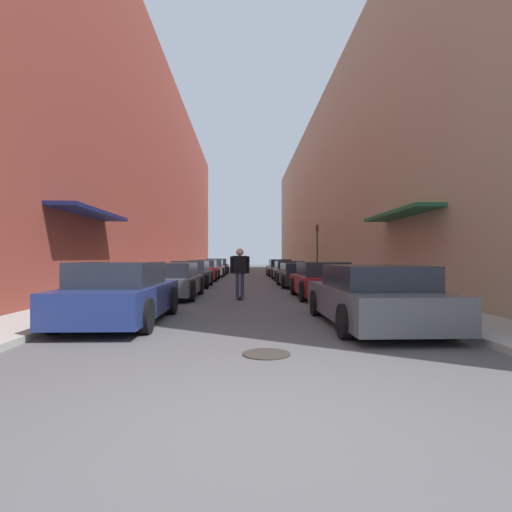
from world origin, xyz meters
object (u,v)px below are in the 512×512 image
parked_car_right_0 (372,296)px  traffic_light (317,245)px  parked_car_left_1 (172,281)px  parked_car_left_2 (191,274)px  parked_car_right_2 (298,275)px  parked_car_right_1 (321,281)px  parked_car_left_3 (203,270)px  parked_car_left_5 (217,266)px  parked_car_right_3 (289,271)px  parked_car_right_4 (279,268)px  parked_car_left_0 (122,294)px  manhole_cover (266,354)px  parked_car_left_4 (211,268)px  skateboarder (240,268)px

parked_car_right_0 → traffic_light: traffic_light is taller
parked_car_left_1 → parked_car_left_2: 5.40m
parked_car_right_2 → parked_car_right_1: bearing=-89.6°
parked_car_left_3 → parked_car_left_5: size_ratio=1.10×
parked_car_left_3 → parked_car_right_3: (5.45, 0.04, -0.04)m
parked_car_left_1 → parked_car_right_4: parked_car_right_4 is taller
parked_car_left_0 → manhole_cover: (2.98, -2.90, -0.63)m
parked_car_left_0 → parked_car_right_1: (5.39, 5.31, -0.02)m
parked_car_left_1 → traffic_light: bearing=59.4°
parked_car_left_3 → parked_car_right_4: parked_car_right_4 is taller
manhole_cover → traffic_light: bearing=77.6°
parked_car_right_2 → parked_car_right_4: parked_car_right_4 is taller
parked_car_left_1 → parked_car_right_3: (5.42, 11.09, -0.01)m
parked_car_left_5 → parked_car_right_1: size_ratio=1.01×
parked_car_right_2 → parked_car_left_4: bearing=115.3°
parked_car_right_0 → parked_car_right_1: (0.05, 5.79, 0.00)m
parked_car_left_3 → parked_car_left_0: bearing=-90.2°
parked_car_left_1 → parked_car_left_5: parked_car_left_5 is taller
parked_car_right_3 → parked_car_left_3: bearing=-179.5°
parked_car_left_0 → parked_car_left_1: parked_car_left_0 is taller
parked_car_left_0 → skateboarder: bearing=63.3°
parked_car_right_1 → manhole_cover: (-2.41, -8.21, -0.61)m
parked_car_left_5 → parked_car_right_4: size_ratio=0.92×
manhole_cover → traffic_light: 21.76m
parked_car_left_5 → skateboarder: skateboarder is taller
parked_car_left_4 → traffic_light: (7.51, -3.82, 1.67)m
parked_car_left_0 → parked_car_left_2: 10.88m
parked_car_right_4 → manhole_cover: parked_car_right_4 is taller
parked_car_right_3 → parked_car_left_2: bearing=-133.8°
parked_car_left_0 → parked_car_right_2: size_ratio=0.98×
manhole_cover → traffic_light: traffic_light is taller
parked_car_left_0 → parked_car_left_4: (0.11, 22.05, 0.00)m
parked_car_right_3 → parked_car_right_4: bearing=90.8°
traffic_light → parked_car_left_0: bearing=-112.7°
parked_car_left_2 → parked_car_left_4: parked_car_left_4 is taller
parked_car_left_2 → parked_car_left_4: size_ratio=0.87×
parked_car_right_3 → parked_car_right_2: bearing=-91.6°
parked_car_left_3 → parked_car_right_2: size_ratio=1.02×
manhole_cover → parked_car_left_1: bearing=109.0°
parked_car_right_1 → parked_car_left_1: bearing=178.1°
parked_car_right_0 → parked_car_right_4: (0.09, 22.96, 0.02)m
parked_car_left_1 → traffic_light: 14.90m
parked_car_left_0 → parked_car_left_4: parked_car_left_0 is taller
parked_car_left_2 → parked_car_right_4: (5.37, 11.60, 0.02)m
parked_car_right_0 → parked_car_right_1: size_ratio=1.14×
parked_car_right_1 → skateboarder: size_ratio=2.30×
parked_car_left_5 → parked_car_right_3: 12.58m
parked_car_left_4 → parked_car_left_3: bearing=-90.5°
parked_car_left_5 → traffic_light: 12.37m
parked_car_left_3 → parked_car_right_2: 7.68m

